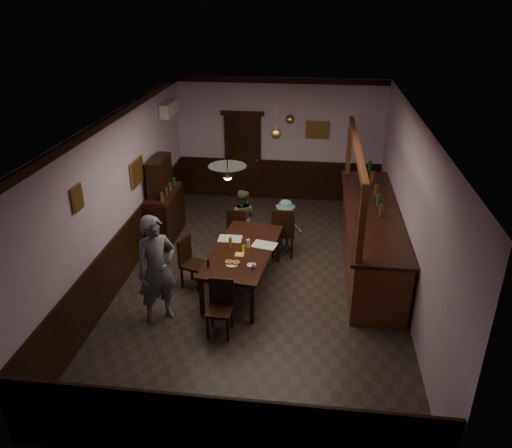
% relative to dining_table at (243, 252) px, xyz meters
% --- Properties ---
extents(room, '(5.01, 8.01, 3.01)m').
position_rel_dining_table_xyz_m(room, '(0.28, 0.25, 0.81)').
color(room, '#2D2621').
rests_on(room, ground).
extents(dining_table, '(1.26, 2.30, 0.75)m').
position_rel_dining_table_xyz_m(dining_table, '(0.00, 0.00, 0.00)').
color(dining_table, black).
rests_on(dining_table, ground).
extents(chair_far_left, '(0.46, 0.46, 0.93)m').
position_rel_dining_table_xyz_m(chair_far_left, '(-0.30, 1.32, -0.18)').
color(chair_far_left, black).
rests_on(chair_far_left, ground).
extents(chair_far_right, '(0.46, 0.46, 1.04)m').
position_rel_dining_table_xyz_m(chair_far_right, '(0.61, 1.20, -0.12)').
color(chair_far_right, black).
rests_on(chair_far_right, ground).
extents(chair_near, '(0.39, 0.39, 0.88)m').
position_rel_dining_table_xyz_m(chair_near, '(-0.17, -1.32, -0.20)').
color(chair_near, black).
rests_on(chair_near, ground).
extents(chair_side, '(0.50, 0.50, 0.93)m').
position_rel_dining_table_xyz_m(chair_side, '(-0.94, -0.07, -0.18)').
color(chair_side, black).
rests_on(chair_side, ground).
extents(person_standing, '(0.78, 0.76, 1.80)m').
position_rel_dining_table_xyz_m(person_standing, '(-1.19, -1.12, 0.22)').
color(person_standing, slate).
rests_on(person_standing, ground).
extents(person_seated_left, '(0.63, 0.51, 1.21)m').
position_rel_dining_table_xyz_m(person_seated_left, '(-0.26, 1.59, -0.08)').
color(person_seated_left, '#4C5432').
rests_on(person_seated_left, ground).
extents(person_seated_right, '(0.75, 0.48, 1.09)m').
position_rel_dining_table_xyz_m(person_seated_right, '(0.63, 1.49, -0.14)').
color(person_seated_right, slate).
rests_on(person_seated_right, ground).
extents(newspaper_left, '(0.43, 0.31, 0.01)m').
position_rel_dining_table_xyz_m(newspaper_left, '(-0.29, 0.36, 0.07)').
color(newspaper_left, silver).
rests_on(newspaper_left, dining_table).
extents(newspaper_right, '(0.48, 0.39, 0.01)m').
position_rel_dining_table_xyz_m(newspaper_right, '(0.35, 0.19, 0.07)').
color(newspaper_right, silver).
rests_on(newspaper_right, dining_table).
extents(napkin, '(0.17, 0.17, 0.00)m').
position_rel_dining_table_xyz_m(napkin, '(-0.03, -0.20, 0.07)').
color(napkin, '#E8C655').
rests_on(napkin, dining_table).
extents(saucer, '(0.15, 0.15, 0.01)m').
position_rel_dining_table_xyz_m(saucer, '(0.22, -0.54, 0.07)').
color(saucer, white).
rests_on(saucer, dining_table).
extents(coffee_cup, '(0.09, 0.09, 0.07)m').
position_rel_dining_table_xyz_m(coffee_cup, '(0.26, -0.63, 0.11)').
color(coffee_cup, white).
rests_on(coffee_cup, saucer).
extents(pastry_plate, '(0.22, 0.22, 0.01)m').
position_rel_dining_table_xyz_m(pastry_plate, '(-0.10, -0.56, 0.07)').
color(pastry_plate, white).
rests_on(pastry_plate, dining_table).
extents(pastry_ring_a, '(0.13, 0.13, 0.04)m').
position_rel_dining_table_xyz_m(pastry_ring_a, '(-0.16, -0.54, 0.10)').
color(pastry_ring_a, '#C68C47').
rests_on(pastry_ring_a, pastry_plate).
extents(pastry_ring_b, '(0.13, 0.13, 0.04)m').
position_rel_dining_table_xyz_m(pastry_ring_b, '(-0.04, -0.54, 0.10)').
color(pastry_ring_b, '#C68C47').
rests_on(pastry_ring_b, pastry_plate).
extents(soda_can, '(0.07, 0.07, 0.12)m').
position_rel_dining_table_xyz_m(soda_can, '(0.03, -0.09, 0.12)').
color(soda_can, yellow).
rests_on(soda_can, dining_table).
extents(beer_glass, '(0.06, 0.06, 0.20)m').
position_rel_dining_table_xyz_m(beer_glass, '(-0.23, 0.03, 0.16)').
color(beer_glass, '#BF721E').
rests_on(beer_glass, dining_table).
extents(water_glass, '(0.06, 0.06, 0.15)m').
position_rel_dining_table_xyz_m(water_glass, '(0.08, 0.08, 0.14)').
color(water_glass, silver).
rests_on(water_glass, dining_table).
extents(pepper_mill, '(0.04, 0.04, 0.14)m').
position_rel_dining_table_xyz_m(pepper_mill, '(-0.48, -0.68, 0.13)').
color(pepper_mill, black).
rests_on(pepper_mill, dining_table).
extents(sideboard, '(0.48, 1.34, 1.78)m').
position_rel_dining_table_xyz_m(sideboard, '(-1.93, 1.72, 0.03)').
color(sideboard, black).
rests_on(sideboard, ground).
extents(bar_counter, '(0.99, 4.27, 2.39)m').
position_rel_dining_table_xyz_m(bar_counter, '(2.27, 1.10, -0.08)').
color(bar_counter, '#542B16').
rests_on(bar_counter, ground).
extents(door_back, '(0.90, 0.06, 2.10)m').
position_rel_dining_table_xyz_m(door_back, '(-0.62, 4.20, 0.36)').
color(door_back, black).
rests_on(door_back, ground).
extents(ac_unit, '(0.20, 0.85, 0.30)m').
position_rel_dining_table_xyz_m(ac_unit, '(-2.10, 3.15, 1.76)').
color(ac_unit, white).
rests_on(ac_unit, ground).
extents(picture_left_small, '(0.04, 0.28, 0.36)m').
position_rel_dining_table_xyz_m(picture_left_small, '(-2.18, -1.35, 1.46)').
color(picture_left_small, olive).
rests_on(picture_left_small, ground).
extents(picture_left_large, '(0.04, 0.62, 0.48)m').
position_rel_dining_table_xyz_m(picture_left_large, '(-2.18, 1.05, 1.01)').
color(picture_left_large, olive).
rests_on(picture_left_large, ground).
extents(picture_back, '(0.55, 0.04, 0.42)m').
position_rel_dining_table_xyz_m(picture_back, '(1.18, 4.21, 1.11)').
color(picture_back, olive).
rests_on(picture_back, ground).
extents(pendant_iron, '(0.56, 0.56, 0.69)m').
position_rel_dining_table_xyz_m(pendant_iron, '(-0.10, -0.79, 1.74)').
color(pendant_iron, black).
rests_on(pendant_iron, ground).
extents(pendant_brass_mid, '(0.20, 0.20, 0.81)m').
position_rel_dining_table_xyz_m(pendant_brass_mid, '(0.38, 1.90, 1.61)').
color(pendant_brass_mid, '#BF8C3F').
rests_on(pendant_brass_mid, ground).
extents(pendant_brass_far, '(0.20, 0.20, 0.81)m').
position_rel_dining_table_xyz_m(pendant_brass_far, '(0.58, 3.10, 1.61)').
color(pendant_brass_far, '#BF8C3F').
rests_on(pendant_brass_far, ground).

